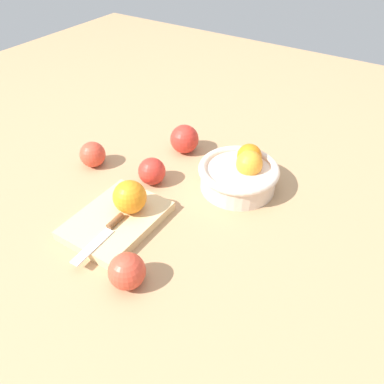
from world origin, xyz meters
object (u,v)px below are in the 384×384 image
(cutting_board, at_px, (117,220))
(apple_front_center, at_px, (93,154))
(apple_front_left, at_px, (152,171))
(apple_front_left_2, at_px, (184,139))
(knife, at_px, (107,232))
(orange_on_board, at_px, (131,197))
(apple_back_right, at_px, (127,271))
(bowl, at_px, (240,173))

(cutting_board, relative_size, apple_front_center, 3.25)
(apple_front_left, distance_m, apple_front_left_2, 0.17)
(cutting_board, bearing_deg, knife, 21.32)
(orange_on_board, relative_size, apple_front_center, 1.10)
(knife, bearing_deg, cutting_board, -158.68)
(cutting_board, relative_size, apple_back_right, 3.10)
(apple_front_left_2, bearing_deg, apple_front_center, -41.39)
(orange_on_board, xyz_separation_m, apple_front_center, (-0.10, -0.22, -0.03))
(cutting_board, height_order, apple_front_left_2, apple_front_left_2)
(knife, bearing_deg, bowl, 155.38)
(cutting_board, xyz_separation_m, apple_front_left, (-0.17, -0.03, 0.02))
(orange_on_board, height_order, apple_front_left, orange_on_board)
(apple_front_left_2, bearing_deg, cutting_board, 6.62)
(bowl, relative_size, apple_front_center, 2.91)
(apple_back_right, relative_size, apple_front_left_2, 0.90)
(apple_back_right, bearing_deg, orange_on_board, -142.92)
(orange_on_board, relative_size, apple_front_left_2, 0.94)
(bowl, bearing_deg, apple_front_left, -61.43)
(cutting_board, bearing_deg, apple_front_left_2, -173.38)
(apple_front_center, bearing_deg, knife, 49.66)
(knife, height_order, apple_front_left, apple_front_left)
(apple_front_center, relative_size, apple_front_left_2, 0.85)
(apple_front_left, bearing_deg, cutting_board, 9.00)
(apple_back_right, distance_m, apple_front_left_2, 0.47)
(apple_front_left, relative_size, apple_front_center, 1.01)
(knife, xyz_separation_m, apple_front_left, (-0.22, -0.05, 0.01))
(bowl, xyz_separation_m, knife, (0.32, -0.15, -0.01))
(bowl, xyz_separation_m, orange_on_board, (0.23, -0.15, 0.02))
(bowl, distance_m, apple_front_left, 0.22)
(knife, xyz_separation_m, apple_back_right, (0.06, 0.11, 0.01))
(cutting_board, xyz_separation_m, orange_on_board, (-0.04, 0.02, 0.05))
(orange_on_board, bearing_deg, apple_back_right, 37.08)
(orange_on_board, distance_m, apple_front_left_2, 0.30)
(bowl, xyz_separation_m, apple_front_left_2, (-0.06, -0.20, -0.00))
(cutting_board, distance_m, apple_back_right, 0.17)
(bowl, height_order, apple_front_center, bowl)
(apple_front_left, relative_size, apple_front_left_2, 0.87)
(apple_back_right, bearing_deg, bowl, 174.43)
(cutting_board, distance_m, apple_front_left, 0.17)
(knife, relative_size, apple_front_left_2, 1.95)
(bowl, relative_size, orange_on_board, 2.64)
(orange_on_board, bearing_deg, cutting_board, -24.60)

